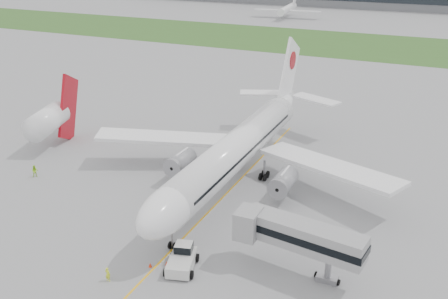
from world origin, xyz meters
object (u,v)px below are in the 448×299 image
at_px(airliner, 239,146).
at_px(jet_bridge, 295,235).
at_px(pushback_tug, 182,258).
at_px(ground_crew_near, 108,274).
at_px(neighbor_aircraft, 50,119).

relative_size(airliner, jet_bridge, 3.79).
bearing_deg(airliner, pushback_tug, -83.09).
bearing_deg(ground_crew_near, neighbor_aircraft, -37.69).
xyz_separation_m(jet_bridge, neighbor_aircraft, (-49.19, 17.42, 0.17)).
bearing_deg(pushback_tug, ground_crew_near, -153.63).
bearing_deg(ground_crew_near, pushback_tug, -134.81).
relative_size(ground_crew_near, neighbor_aircraft, 0.11).
bearing_deg(neighbor_aircraft, ground_crew_near, -57.06).
distance_m(airliner, neighbor_aircraft, 35.07).
height_order(airliner, ground_crew_near, airliner).
bearing_deg(neighbor_aircraft, pushback_tug, -46.45).
height_order(pushback_tug, ground_crew_near, pushback_tug).
height_order(pushback_tug, jet_bridge, jet_bridge).
relative_size(airliner, neighbor_aircraft, 3.47).
relative_size(jet_bridge, neighbor_aircraft, 0.92).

